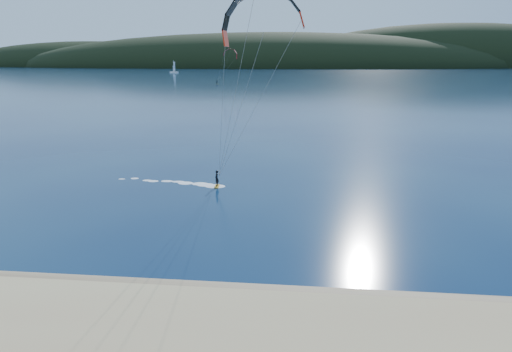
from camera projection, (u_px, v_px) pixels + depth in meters
The scene contains 6 objects.
ground at pixel (144, 348), 18.47m from camera, with size 1800.00×1800.00×0.00m, color #08183D.
wet_sand at pixel (174, 292), 22.79m from camera, with size 220.00×2.50×0.10m.
headland at pixel (298, 67), 734.72m from camera, with size 1200.00×310.00×140.00m.
kitesurfer_near at pixel (257, 44), 32.08m from camera, with size 18.96×9.63×16.04m.
kitesurfer_far at pixel (230, 56), 213.40m from camera, with size 11.86×4.95×16.17m.
sailboat at pixel (174, 72), 411.47m from camera, with size 8.51×5.27×11.84m.
Camera 1 is at (6.37, -15.40, 11.82)m, focal length 30.53 mm.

